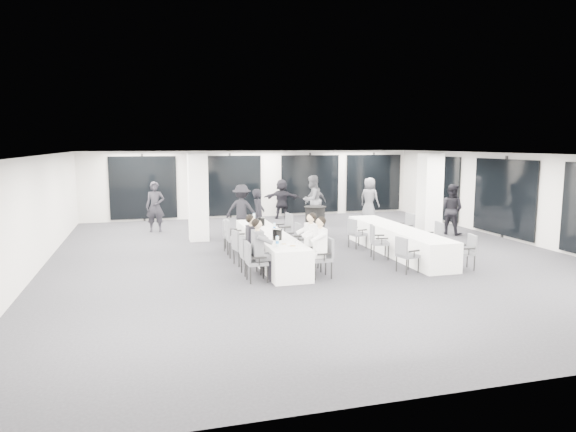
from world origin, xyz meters
name	(u,v)px	position (x,y,z in m)	size (l,w,h in m)	color
room	(329,201)	(0.89, 1.11, 1.39)	(14.04, 16.04, 2.84)	#232328
column_left	(198,197)	(-2.80, 3.20, 1.40)	(0.60, 0.60, 2.80)	white
column_right	(429,198)	(4.20, 1.00, 1.40)	(0.60, 0.60, 2.80)	white
banquet_table_main	(269,247)	(-1.29, -0.22, 0.38)	(0.90, 5.00, 0.75)	white
banquet_table_side	(397,241)	(2.41, -0.35, 0.38)	(0.90, 5.00, 0.75)	white
cocktail_table	(315,222)	(0.99, 2.73, 0.52)	(0.74, 0.74, 1.03)	black
chair_main_left_near	(253,259)	(-2.12, -2.19, 0.52)	(0.47, 0.53, 0.92)	#505258
chair_main_left_second	(248,253)	(-2.11, -1.51, 0.52)	(0.48, 0.53, 0.91)	#505258
chair_main_left_mid	(240,245)	(-2.11, -0.52, 0.51)	(0.53, 0.56, 0.90)	#505258
chair_main_left_fourth	(233,236)	(-2.13, 0.50, 0.59)	(0.53, 0.59, 1.03)	#505258
chair_main_left_far	(229,233)	(-2.11, 1.41, 0.51)	(0.54, 0.57, 0.89)	#505258
chair_main_right_near	(324,255)	(-0.45, -2.26, 0.53)	(0.47, 0.53, 0.93)	#505258
chair_main_right_second	(315,248)	(-0.45, -1.57, 0.55)	(0.56, 0.59, 0.96)	#505258
chair_main_right_mid	(302,241)	(-0.45, -0.52, 0.54)	(0.57, 0.60, 0.95)	#505258
chair_main_right_fourth	(294,237)	(-0.46, 0.25, 0.51)	(0.47, 0.52, 0.89)	#505258
chair_main_right_far	(284,228)	(-0.45, 1.31, 0.59)	(0.56, 0.61, 1.03)	#505258
chair_side_left_near	(405,252)	(1.58, -2.37, 0.50)	(0.52, 0.55, 0.87)	#505258
chair_side_left_mid	(377,240)	(1.58, -0.79, 0.53)	(0.56, 0.59, 0.92)	#505258
chair_side_left_far	(356,231)	(1.58, 0.69, 0.50)	(0.53, 0.56, 0.88)	#505258
chair_side_right_near	(467,250)	(3.23, -2.46, 0.50)	(0.49, 0.53, 0.87)	#505258
chair_side_right_mid	(434,237)	(3.24, -0.91, 0.54)	(0.54, 0.58, 0.95)	#505258
chair_side_right_far	(406,227)	(3.24, 0.71, 0.56)	(0.50, 0.56, 0.98)	#505258
seated_guest_a	(260,246)	(-1.95, -2.19, 0.81)	(0.50, 0.38, 1.44)	#53555A
seated_guest_b	(254,240)	(-1.95, -1.51, 0.81)	(0.50, 0.38, 1.44)	black
seated_guest_c	(317,243)	(-0.62, -2.26, 0.81)	(0.50, 0.38, 1.44)	white
seated_guest_d	(308,238)	(-0.62, -1.56, 0.81)	(0.50, 0.38, 1.44)	white
standing_guest_a	(258,211)	(-0.89, 2.94, 0.93)	(0.68, 0.55, 1.86)	black
standing_guest_b	(312,197)	(1.75, 5.38, 1.07)	(1.04, 0.63, 2.15)	#53555A
standing_guest_c	(242,207)	(-1.29, 3.73, 0.98)	(1.27, 0.64, 1.96)	black
standing_guest_d	(316,200)	(2.12, 6.06, 0.88)	(1.03, 0.58, 1.75)	#53555A
standing_guest_e	(370,196)	(4.40, 5.92, 0.97)	(0.94, 0.57, 1.95)	#53555A
standing_guest_f	(282,196)	(1.02, 7.17, 0.93)	(1.71, 0.66, 1.86)	black
standing_guest_g	(155,203)	(-4.10, 5.25, 1.01)	(0.73, 0.59, 2.01)	black
standing_guest_h	(451,206)	(5.65, 2.00, 0.98)	(0.94, 0.58, 1.96)	black
ice_bucket_near	(277,234)	(-1.32, -1.23, 0.88)	(0.24, 0.24, 0.27)	black
ice_bucket_far	(261,222)	(-1.22, 1.01, 0.87)	(0.20, 0.20, 0.23)	black
water_bottle_a	(277,241)	(-1.51, -2.00, 0.86)	(0.07, 0.07, 0.23)	silver
water_bottle_b	(274,227)	(-1.06, 0.07, 0.85)	(0.07, 0.07, 0.21)	silver
water_bottle_c	(254,217)	(-1.25, 1.89, 0.87)	(0.08, 0.08, 0.24)	silver
plate_a	(284,244)	(-1.32, -1.87, 0.76)	(0.18, 0.18, 0.03)	white
plate_b	(293,246)	(-1.18, -2.13, 0.76)	(0.22, 0.22, 0.03)	white
plate_c	(277,234)	(-1.14, -0.55, 0.76)	(0.19, 0.19, 0.03)	white
wine_glass	(297,242)	(-1.16, -2.38, 0.89)	(0.07, 0.07, 0.19)	silver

